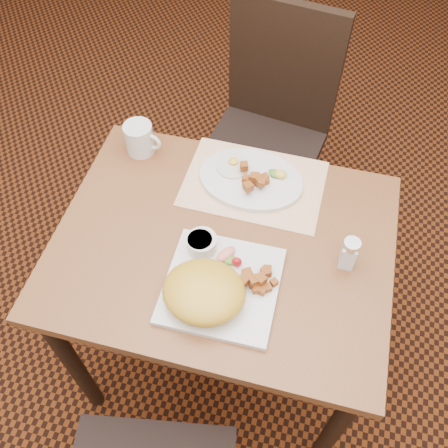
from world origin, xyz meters
TOP-DOWN VIEW (x-y plane):
  - ground at (0.00, 0.00)m, footprint 8.00×8.00m
  - table at (0.00, 0.00)m, footprint 0.90×0.70m
  - chair_far at (0.00, 0.71)m, footprint 0.48×0.49m
  - placemat at (0.04, 0.22)m, footprint 0.40×0.29m
  - plate_square at (0.03, -0.13)m, footprint 0.28×0.28m
  - plate_oval at (0.03, 0.22)m, footprint 0.32×0.25m
  - hollandaise_mound at (0.00, -0.18)m, footprint 0.20×0.18m
  - ramekin at (-0.04, -0.04)m, footprint 0.08×0.08m
  - garnish_sq at (0.03, -0.06)m, footprint 0.07×0.07m
  - fried_egg at (-0.03, 0.25)m, footprint 0.10×0.10m
  - garnish_ov at (0.10, 0.25)m, footprint 0.06×0.04m
  - salt_shaker at (0.32, 0.01)m, footprint 0.04×0.04m
  - coffee_mug at (-0.33, 0.27)m, footprint 0.12×0.09m
  - home_fries_sq at (0.11, -0.11)m, footprint 0.10×0.12m
  - home_fries_ov at (0.04, 0.21)m, footprint 0.10×0.10m

SIDE VIEW (x-z plane):
  - ground at x=0.00m, z-range 0.00..0.00m
  - chair_far at x=0.00m, z-range 0.05..1.02m
  - table at x=0.00m, z-range 0.27..1.02m
  - placemat at x=0.04m, z-range 0.75..0.75m
  - plate_square at x=0.03m, z-range 0.75..0.77m
  - plate_oval at x=0.03m, z-range 0.75..0.77m
  - fried_egg at x=-0.03m, z-range 0.76..0.78m
  - garnish_sq at x=0.03m, z-range 0.76..0.79m
  - garnish_ov at x=0.10m, z-range 0.77..0.79m
  - home_fries_sq at x=0.11m, z-range 0.76..0.80m
  - home_fries_ov at x=0.04m, z-range 0.77..0.81m
  - ramekin at x=-0.04m, z-range 0.77..0.81m
  - coffee_mug at x=-0.33m, z-range 0.75..0.85m
  - hollandaise_mound at x=0.00m, z-range 0.76..0.84m
  - salt_shaker at x=0.32m, z-range 0.75..0.85m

